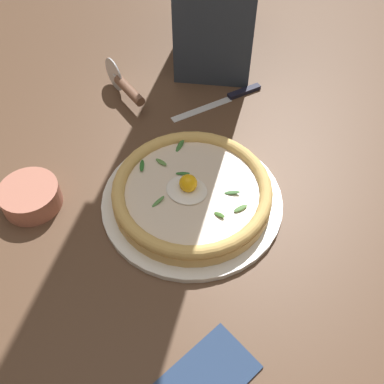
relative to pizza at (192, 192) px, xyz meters
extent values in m
cube|color=brown|center=(-0.04, 0.03, -0.05)|extent=(2.40, 2.40, 0.03)
cylinder|color=white|center=(0.00, 0.00, -0.03)|extent=(0.34, 0.34, 0.01)
cylinder|color=#DBAE63|center=(0.00, 0.00, -0.01)|extent=(0.29, 0.29, 0.02)
torus|color=#E1B563|center=(0.00, 0.00, 0.01)|extent=(0.29, 0.29, 0.02)
cylinder|color=beige|center=(0.00, 0.00, 0.00)|extent=(0.25, 0.25, 0.00)
ellipsoid|color=white|center=(-0.01, -0.01, 0.01)|extent=(0.08, 0.07, 0.01)
sphere|color=#FDB412|center=(-0.01, 0.00, 0.02)|extent=(0.03, 0.03, 0.03)
ellipsoid|color=#51803D|center=(0.10, 0.00, 0.01)|extent=(0.02, 0.03, 0.00)
ellipsoid|color=#3D6B27|center=(0.07, -0.03, 0.01)|extent=(0.02, 0.01, 0.01)
ellipsoid|color=#2B6F2B|center=(-0.11, 0.01, 0.01)|extent=(0.02, 0.03, 0.01)
ellipsoid|color=#508742|center=(-0.04, -0.05, 0.01)|extent=(0.02, 0.03, 0.01)
ellipsoid|color=#598C42|center=(-0.08, 0.03, 0.01)|extent=(0.03, 0.02, 0.01)
ellipsoid|color=#487C41|center=(0.07, 0.03, 0.01)|extent=(0.03, 0.02, 0.01)
ellipsoid|color=#366D2F|center=(-0.07, 0.09, 0.01)|extent=(0.01, 0.03, 0.01)
ellipsoid|color=#2E6C2E|center=(-0.03, 0.02, 0.01)|extent=(0.03, 0.02, 0.01)
cylinder|color=#BA705B|center=(-0.27, -0.14, -0.01)|extent=(0.11, 0.11, 0.04)
cylinder|color=silver|center=(-0.32, 0.22, 0.01)|extent=(0.07, 0.04, 0.08)
cylinder|color=silver|center=(-0.31, 0.22, 0.01)|extent=(0.02, 0.02, 0.01)
cylinder|color=brown|center=(-0.26, 0.19, 0.01)|extent=(0.10, 0.07, 0.02)
cube|color=silver|center=(-0.10, 0.25, -0.03)|extent=(0.10, 0.14, 0.00)
cube|color=black|center=(-0.04, 0.35, -0.03)|extent=(0.06, 0.08, 0.01)
cube|color=navy|center=(0.17, -0.27, -0.03)|extent=(0.13, 0.16, 0.01)
camera|label=1|loc=(0.24, -0.46, 0.64)|focal=41.77mm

